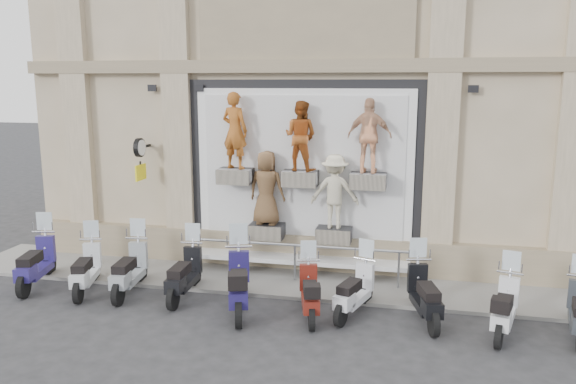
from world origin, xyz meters
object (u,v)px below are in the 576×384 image
(scooter_b, at_px, (85,260))
(scooter_g, at_px, (355,281))
(clock_sign_bracket, at_px, (140,154))
(scooter_h, at_px, (425,284))
(scooter_a, at_px, (35,253))
(scooter_c, at_px, (129,260))
(scooter_e, at_px, (239,272))
(scooter_i, at_px, (506,297))
(scooter_f, at_px, (310,283))
(scooter_d, at_px, (184,264))
(guard_rail, at_px, (295,264))

(scooter_b, bearing_deg, scooter_g, -16.20)
(clock_sign_bracket, bearing_deg, scooter_h, -16.03)
(scooter_a, distance_m, scooter_c, 2.24)
(clock_sign_bracket, relative_size, scooter_a, 0.53)
(scooter_e, height_order, scooter_i, scooter_e)
(scooter_i, bearing_deg, scooter_f, -164.84)
(scooter_d, relative_size, scooter_i, 1.05)
(scooter_d, xyz_separation_m, scooter_e, (1.34, -0.46, 0.08))
(scooter_f, relative_size, scooter_g, 0.99)
(scooter_b, height_order, scooter_d, scooter_d)
(scooter_a, height_order, scooter_e, scooter_e)
(scooter_d, bearing_deg, clock_sign_bracket, 132.72)
(guard_rail, height_order, scooter_d, scooter_d)
(scooter_a, distance_m, scooter_f, 6.25)
(clock_sign_bracket, distance_m, scooter_a, 3.23)
(scooter_b, bearing_deg, scooter_f, -19.38)
(scooter_e, bearing_deg, scooter_d, 144.34)
(scooter_b, xyz_separation_m, scooter_e, (3.55, -0.32, 0.09))
(scooter_b, height_order, scooter_f, scooter_b)
(scooter_a, height_order, scooter_h, scooter_a)
(guard_rail, distance_m, clock_sign_bracket, 4.57)
(scooter_b, relative_size, scooter_c, 0.96)
(scooter_e, relative_size, scooter_i, 1.16)
(guard_rail, distance_m, scooter_a, 5.77)
(scooter_c, relative_size, scooter_d, 1.03)
(scooter_b, relative_size, scooter_g, 1.04)
(scooter_h, bearing_deg, scooter_c, 164.98)
(scooter_e, xyz_separation_m, scooter_f, (1.41, 0.07, -0.13))
(scooter_a, bearing_deg, guard_rail, 0.55)
(scooter_h, distance_m, scooter_i, 1.43)
(scooter_a, bearing_deg, scooter_b, -16.64)
(guard_rail, relative_size, scooter_e, 2.50)
(scooter_f, distance_m, scooter_i, 3.57)
(clock_sign_bracket, bearing_deg, scooter_c, -73.19)
(scooter_c, bearing_deg, scooter_b, 179.97)
(scooter_c, bearing_deg, scooter_d, -5.99)
(clock_sign_bracket, bearing_deg, scooter_i, -15.17)
(guard_rail, height_order, scooter_e, scooter_e)
(scooter_e, bearing_deg, scooter_f, -13.93)
(scooter_g, bearing_deg, scooter_a, -162.69)
(scooter_a, relative_size, scooter_f, 1.13)
(scooter_d, height_order, scooter_e, scooter_e)
(clock_sign_bracket, height_order, scooter_g, clock_sign_bracket)
(scooter_g, xyz_separation_m, scooter_i, (2.73, -0.28, 0.01))
(clock_sign_bracket, bearing_deg, scooter_d, -45.08)
(scooter_f, bearing_deg, scooter_a, 163.56)
(guard_rail, distance_m, scooter_h, 3.19)
(scooter_f, relative_size, scooter_i, 0.97)
(clock_sign_bracket, xyz_separation_m, scooter_c, (0.55, -1.82, -2.04))
(guard_rail, distance_m, scooter_c, 3.62)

